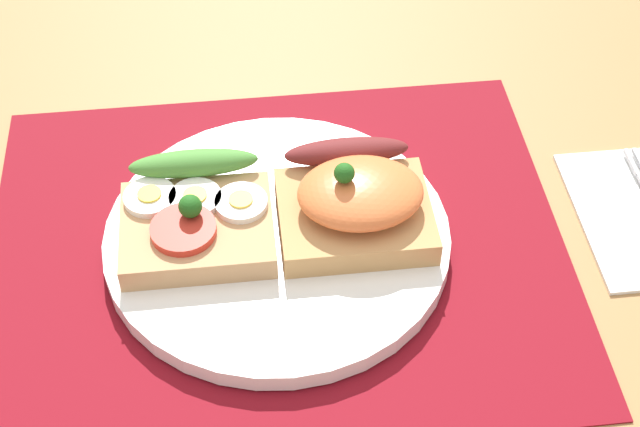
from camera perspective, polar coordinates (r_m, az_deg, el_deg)
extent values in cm
cube|color=#9D6E3F|center=(68.21, -2.51, -2.96)|extent=(120.00, 90.00, 3.20)
cube|color=maroon|center=(66.88, -2.56, -1.99)|extent=(40.40, 32.90, 0.30)
cylinder|color=white|center=(66.26, -2.58, -1.51)|extent=(24.10, 24.10, 1.37)
cube|color=tan|center=(65.15, -7.37, -0.93)|extent=(10.34, 8.41, 1.85)
cylinder|color=red|center=(63.57, -8.23, -0.96)|extent=(4.44, 4.44, 0.60)
ellipsoid|color=#468634|center=(67.09, -7.62, 3.01)|extent=(9.10, 2.20, 1.80)
sphere|color=#1E5919|center=(63.48, -7.82, 0.46)|extent=(1.60, 1.60, 1.60)
cylinder|color=white|center=(66.09, -10.19, 0.97)|extent=(3.64, 3.64, 0.50)
cylinder|color=yellow|center=(65.86, -10.23, 1.17)|extent=(1.64, 1.64, 0.16)
cylinder|color=white|center=(65.53, -7.51, 0.91)|extent=(3.64, 3.64, 0.50)
cylinder|color=yellow|center=(65.30, -7.54, 1.12)|extent=(1.64, 1.64, 0.16)
cylinder|color=white|center=(64.90, -4.77, 0.65)|extent=(3.64, 3.64, 0.50)
cylinder|color=yellow|center=(64.67, -4.78, 0.85)|extent=(1.64, 1.64, 0.16)
cube|color=tan|center=(65.31, 2.12, -0.25)|extent=(10.47, 8.63, 1.93)
ellipsoid|color=orange|center=(63.58, 2.50, 1.01)|extent=(8.58, 6.90, 2.56)
ellipsoid|color=maroon|center=(67.28, 1.61, 3.75)|extent=(8.90, 2.20, 1.80)
sphere|color=#1E5919|center=(62.62, 1.42, 2.72)|extent=(1.40, 1.40, 1.40)
cube|color=#B7B7BC|center=(75.66, 18.23, 2.94)|extent=(0.32, 2.80, 0.32)
cube|color=#B7B7BC|center=(75.92, 18.69, 2.97)|extent=(0.32, 2.80, 0.32)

